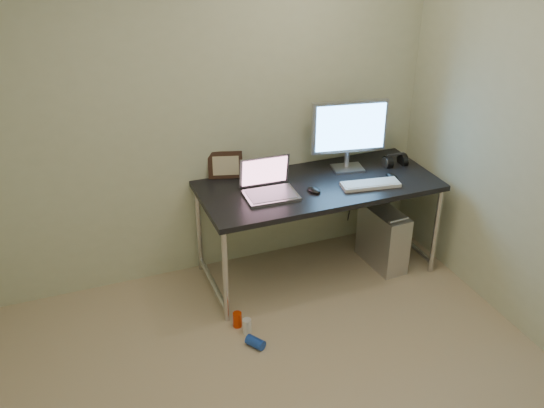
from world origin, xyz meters
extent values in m
cube|color=beige|center=(0.00, 1.75, 1.25)|extent=(3.50, 0.02, 2.50)
cube|color=black|center=(0.77, 1.37, 0.73)|extent=(1.74, 0.76, 0.04)
cylinder|color=silver|center=(-0.06, 1.03, 0.35)|extent=(0.04, 0.04, 0.71)
cylinder|color=silver|center=(-0.06, 1.71, 0.35)|extent=(0.04, 0.04, 0.71)
cylinder|color=silver|center=(1.59, 1.03, 0.35)|extent=(0.04, 0.04, 0.71)
cylinder|color=silver|center=(1.59, 1.71, 0.35)|extent=(0.04, 0.04, 0.71)
cylinder|color=silver|center=(-0.06, 1.37, 0.08)|extent=(0.04, 0.68, 0.04)
cylinder|color=silver|center=(1.59, 1.37, 0.08)|extent=(0.04, 0.68, 0.04)
cube|color=silver|center=(1.29, 1.27, 0.23)|extent=(0.23, 0.46, 0.47)
cylinder|color=#A9A9AF|center=(1.29, 1.08, 0.49)|extent=(0.17, 0.03, 0.02)
cylinder|color=#A9A9AF|center=(1.29, 1.46, 0.49)|extent=(0.17, 0.03, 0.02)
cylinder|color=black|center=(1.24, 1.70, 0.40)|extent=(0.01, 0.16, 0.69)
cylinder|color=black|center=(1.33, 1.68, 0.38)|extent=(0.02, 0.11, 0.71)
cylinder|color=red|center=(-0.02, 0.94, 0.06)|extent=(0.06, 0.06, 0.11)
cylinder|color=white|center=(0.02, 0.85, 0.05)|extent=(0.08, 0.08, 0.11)
cylinder|color=#1C43B5|center=(0.03, 0.70, 0.03)|extent=(0.13, 0.14, 0.07)
cube|color=#A9A9AF|center=(0.37, 1.30, 0.76)|extent=(0.37, 0.27, 0.02)
cube|color=gray|center=(0.37, 1.30, 0.77)|extent=(0.33, 0.23, 0.00)
cube|color=gray|center=(0.37, 1.44, 0.88)|extent=(0.36, 0.07, 0.23)
cube|color=#835163|center=(0.37, 1.44, 0.88)|extent=(0.33, 0.05, 0.20)
cube|color=#A9A9AF|center=(1.08, 1.52, 0.76)|extent=(0.25, 0.20, 0.02)
cylinder|color=#A9A9AF|center=(1.08, 1.54, 0.83)|extent=(0.04, 0.04, 0.13)
cube|color=#A9A9AF|center=(1.08, 1.53, 1.09)|extent=(0.57, 0.13, 0.40)
cube|color=#4E9AEB|center=(1.08, 1.51, 1.09)|extent=(0.51, 0.09, 0.34)
cube|color=silver|center=(1.09, 1.20, 0.76)|extent=(0.44, 0.20, 0.03)
ellipsoid|color=black|center=(1.31, 1.27, 0.77)|extent=(0.07, 0.11, 0.04)
ellipsoid|color=black|center=(0.68, 1.26, 0.77)|extent=(0.10, 0.13, 0.04)
cylinder|color=black|center=(1.39, 1.45, 0.78)|extent=(0.05, 0.11, 0.11)
cylinder|color=black|center=(1.52, 1.45, 0.78)|extent=(0.05, 0.11, 0.11)
cube|color=black|center=(1.45, 1.45, 0.84)|extent=(0.14, 0.02, 0.01)
cube|color=black|center=(0.17, 1.71, 0.85)|extent=(0.26, 0.14, 0.20)
cylinder|color=silver|center=(0.34, 1.61, 0.79)|extent=(0.01, 0.01, 0.09)
cylinder|color=silver|center=(0.34, 1.61, 0.85)|extent=(0.04, 0.03, 0.04)
camera|label=1|loc=(-0.98, -2.19, 2.67)|focal=40.00mm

